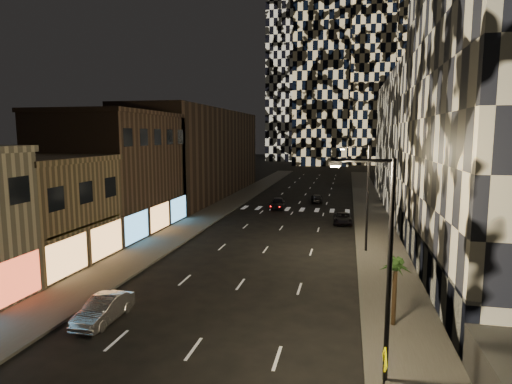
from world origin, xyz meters
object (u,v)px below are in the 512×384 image
at_px(car_dark_midlane, 278,203).
at_px(palm_tree, 395,270).
at_px(streetlight_far, 365,191).
at_px(car_dark_oncoming, 317,198).
at_px(car_silver_parked, 104,309).
at_px(car_dark_rightlane, 343,218).
at_px(streetlight_near, 384,255).
at_px(ped_sign, 384,371).

distance_m(car_dark_midlane, palm_tree, 36.34).
xyz_separation_m(streetlight_far, car_dark_oncoming, (-5.88, 26.68, -4.76)).
bearing_deg(car_silver_parked, car_dark_rightlane, 68.23).
xyz_separation_m(car_dark_oncoming, palm_tree, (6.97, -41.27, 2.53)).
height_order(car_dark_oncoming, palm_tree, palm_tree).
distance_m(car_dark_oncoming, palm_tree, 41.94).
xyz_separation_m(streetlight_near, car_dark_midlane, (-10.61, 39.73, -4.56)).
xyz_separation_m(car_silver_parked, car_dark_rightlane, (12.30, 28.85, -0.07)).
bearing_deg(car_dark_midlane, palm_tree, -77.58).
relative_size(car_dark_midlane, palm_tree, 1.28).
xyz_separation_m(streetlight_far, car_silver_parked, (-14.15, -17.18, -4.66)).
bearing_deg(streetlight_far, ped_sign, -90.14).
distance_m(car_dark_oncoming, car_dark_rightlane, 15.54).
xyz_separation_m(car_dark_rightlane, palm_tree, (2.94, -26.26, 2.51)).
distance_m(car_silver_parked, car_dark_rightlane, 31.36).
bearing_deg(car_dark_midlane, ped_sign, -82.44).
distance_m(streetlight_near, car_dark_rightlane, 32.07).
distance_m(car_dark_rightlane, ped_sign, 34.48).
distance_m(car_dark_oncoming, ped_sign, 49.78).
bearing_deg(car_dark_rightlane, car_dark_oncoming, 103.91).
relative_size(streetlight_far, palm_tree, 2.49).
distance_m(streetlight_far, car_dark_midlane, 22.86).
bearing_deg(car_dark_oncoming, ped_sign, 90.75).
bearing_deg(car_dark_midlane, car_dark_oncoming, 49.36).
relative_size(streetlight_far, car_silver_parked, 2.16).
bearing_deg(car_dark_oncoming, car_dark_midlane, 49.78).
bearing_deg(car_dark_oncoming, streetlight_far, 96.46).
relative_size(streetlight_far, car_dark_rightlane, 2.03).
distance_m(streetlight_near, ped_sign, 4.30).
relative_size(streetlight_near, car_dark_oncoming, 2.21).
xyz_separation_m(car_dark_midlane, ped_sign, (10.56, -42.46, 1.24)).
height_order(car_dark_midlane, palm_tree, palm_tree).
xyz_separation_m(car_dark_midlane, car_dark_rightlane, (8.76, -8.06, -0.17)).
distance_m(car_dark_rightlane, palm_tree, 26.55).
relative_size(streetlight_near, streetlight_far, 1.00).
height_order(car_silver_parked, car_dark_rightlane, car_silver_parked).
relative_size(streetlight_near, palm_tree, 2.49).
bearing_deg(car_silver_parked, streetlight_far, 51.84).
height_order(ped_sign, palm_tree, palm_tree).
distance_m(streetlight_far, palm_tree, 14.81).
bearing_deg(ped_sign, car_dark_rightlane, 90.90).
bearing_deg(streetlight_far, car_silver_parked, -129.48).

